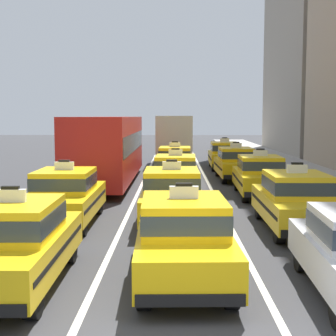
{
  "coord_description": "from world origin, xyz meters",
  "views": [
    {
      "loc": [
        -0.09,
        -6.3,
        3.24
      ],
      "look_at": [
        -0.3,
        12.29,
        1.3
      ],
      "focal_mm": 52.97,
      "sensor_mm": 36.0,
      "label": 1
    }
  ],
  "objects": [
    {
      "name": "lane_stripe_center_right",
      "position": [
        1.6,
        20.0,
        0.0
      ],
      "size": [
        0.14,
        80.0,
        0.01
      ],
      "primitive_type": "cube",
      "color": "silver",
      "rests_on": "ground"
    },
    {
      "name": "taxi_left_second",
      "position": [
        -3.33,
        8.36,
        0.88
      ],
      "size": [
        1.84,
        4.57,
        1.96
      ],
      "color": "black",
      "rests_on": "ground"
    },
    {
      "name": "taxi_right_fourth",
      "position": [
        3.07,
        18.86,
        0.88
      ],
      "size": [
        1.87,
        4.58,
        1.96
      ],
      "color": "black",
      "rests_on": "ground"
    },
    {
      "name": "taxi_center_third",
      "position": [
        -0.0,
        13.81,
        0.88
      ],
      "size": [
        1.96,
        4.62,
        1.96
      ],
      "color": "black",
      "rests_on": "ground"
    },
    {
      "name": "taxi_center_second",
      "position": [
        -0.14,
        8.48,
        0.88
      ],
      "size": [
        1.84,
        4.57,
        1.96
      ],
      "color": "black",
      "rests_on": "ground"
    },
    {
      "name": "taxi_center_nearest",
      "position": [
        0.11,
        3.28,
        0.88
      ],
      "size": [
        1.94,
        4.61,
        1.96
      ],
      "color": "black",
      "rests_on": "ground"
    },
    {
      "name": "taxi_left_nearest",
      "position": [
        -3.11,
        2.83,
        0.88
      ],
      "size": [
        1.88,
        4.58,
        1.96
      ],
      "color": "black",
      "rests_on": "ground"
    },
    {
      "name": "taxi_center_fourth",
      "position": [
        -0.02,
        19.41,
        0.88
      ],
      "size": [
        1.92,
        4.6,
        1.96
      ],
      "color": "black",
      "rests_on": "ground"
    },
    {
      "name": "lane_stripe_left_center",
      "position": [
        -1.6,
        20.0,
        0.0
      ],
      "size": [
        0.14,
        80.0,
        0.01
      ],
      "primitive_type": "cube",
      "color": "silver",
      "rests_on": "ground"
    },
    {
      "name": "box_truck_center_fifth",
      "position": [
        -0.06,
        27.56,
        1.78
      ],
      "size": [
        2.3,
        6.96,
        3.27
      ],
      "color": "black",
      "rests_on": "ground"
    },
    {
      "name": "taxi_right_second",
      "position": [
        3.38,
        7.62,
        0.88
      ],
      "size": [
        1.86,
        4.58,
        1.96
      ],
      "color": "black",
      "rests_on": "ground"
    },
    {
      "name": "taxi_right_third",
      "position": [
        3.39,
        13.62,
        0.88
      ],
      "size": [
        1.95,
        4.61,
        1.96
      ],
      "color": "black",
      "rests_on": "ground"
    },
    {
      "name": "bus_left_third",
      "position": [
        -3.23,
        17.48,
        1.82
      ],
      "size": [
        2.54,
        11.2,
        3.22
      ],
      "color": "black",
      "rests_on": "ground"
    },
    {
      "name": "taxi_right_fifth",
      "position": [
        3.05,
        24.21,
        0.88
      ],
      "size": [
        1.91,
        4.6,
        1.96
      ],
      "color": "black",
      "rests_on": "ground"
    }
  ]
}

